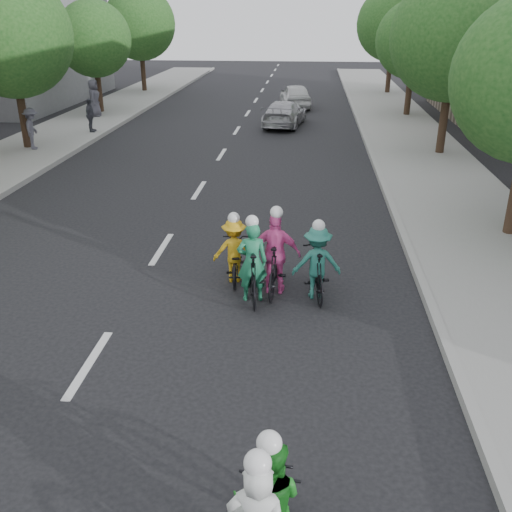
# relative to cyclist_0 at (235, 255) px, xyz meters

# --- Properties ---
(ground) EXTENTS (120.00, 120.00, 0.00)m
(ground) POSITION_rel_cyclist_0_xyz_m (-2.03, -3.46, -0.57)
(ground) COLOR black
(ground) RESTS_ON ground
(curb_left) EXTENTS (0.18, 80.00, 0.18)m
(curb_left) POSITION_rel_cyclist_0_xyz_m (-8.08, 6.54, -0.48)
(curb_left) COLOR #999993
(curb_left) RESTS_ON ground
(sidewalk_right) EXTENTS (4.00, 80.00, 0.15)m
(sidewalk_right) POSITION_rel_cyclist_0_xyz_m (5.97, 6.54, -0.50)
(sidewalk_right) COLOR gray
(sidewalk_right) RESTS_ON ground
(curb_right) EXTENTS (0.18, 80.00, 0.18)m
(curb_right) POSITION_rel_cyclist_0_xyz_m (4.02, 6.54, -0.48)
(curb_right) COLOR #999993
(curb_right) RESTS_ON ground
(tree_l_3) EXTENTS (4.80, 4.80, 6.93)m
(tree_l_3) POSITION_rel_cyclist_0_xyz_m (-10.23, 11.54, 3.95)
(tree_l_3) COLOR black
(tree_l_3) RESTS_ON ground
(tree_l_4) EXTENTS (4.00, 4.00, 5.97)m
(tree_l_4) POSITION_rel_cyclist_0_xyz_m (-10.23, 20.54, 3.39)
(tree_l_4) COLOR black
(tree_l_4) RESTS_ON ground
(tree_l_5) EXTENTS (4.80, 4.80, 6.93)m
(tree_l_5) POSITION_rel_cyclist_0_xyz_m (-10.23, 29.54, 3.95)
(tree_l_5) COLOR black
(tree_l_5) RESTS_ON ground
(tree_r_1) EXTENTS (4.80, 4.80, 6.93)m
(tree_r_1) POSITION_rel_cyclist_0_xyz_m (6.77, 12.14, 3.95)
(tree_r_1) COLOR black
(tree_r_1) RESTS_ON ground
(tree_r_2) EXTENTS (4.00, 4.00, 5.97)m
(tree_r_2) POSITION_rel_cyclist_0_xyz_m (6.77, 21.14, 3.39)
(tree_r_2) COLOR black
(tree_r_2) RESTS_ON ground
(tree_r_3) EXTENTS (4.80, 4.80, 6.93)m
(tree_r_3) POSITION_rel_cyclist_0_xyz_m (6.77, 30.14, 3.95)
(tree_r_3) COLOR black
(tree_r_3) RESTS_ON ground
(cyclist_0) EXTENTS (0.97, 1.66, 1.57)m
(cyclist_0) POSITION_rel_cyclist_0_xyz_m (0.00, 0.00, 0.00)
(cyclist_0) COLOR black
(cyclist_0) RESTS_ON ground
(cyclist_1) EXTENTS (0.76, 1.86, 1.82)m
(cyclist_1) POSITION_rel_cyclist_0_xyz_m (0.47, -0.82, 0.07)
(cyclist_1) COLOR black
(cyclist_1) RESTS_ON ground
(cyclist_2) EXTENTS (0.78, 1.61, 1.70)m
(cyclist_2) POSITION_rel_cyclist_0_xyz_m (1.23, -6.79, 0.07)
(cyclist_2) COLOR black
(cyclist_2) RESTS_ON ground
(cyclist_3) EXTENTS (1.06, 1.79, 1.69)m
(cyclist_3) POSITION_rel_cyclist_0_xyz_m (1.76, -0.60, 0.08)
(cyclist_3) COLOR black
(cyclist_3) RESTS_ON ground
(cyclist_4) EXTENTS (1.06, 1.86, 1.90)m
(cyclist_4) POSITION_rel_cyclist_0_xyz_m (0.92, -0.46, 0.13)
(cyclist_4) COLOR black
(cyclist_4) RESTS_ON ground
(follow_car_lead) EXTENTS (2.35, 4.51, 1.25)m
(follow_car_lead) POSITION_rel_cyclist_0_xyz_m (0.23, 17.94, 0.05)
(follow_car_lead) COLOR #ABABAF
(follow_car_lead) RESTS_ON ground
(follow_car_trail) EXTENTS (2.17, 4.19, 1.36)m
(follow_car_trail) POSITION_rel_cyclist_0_xyz_m (0.59, 23.96, 0.11)
(follow_car_trail) COLOR silver
(follow_car_trail) RESTS_ON ground
(spectator_0) EXTENTS (0.89, 1.20, 1.66)m
(spectator_0) POSITION_rel_cyclist_0_xyz_m (-9.75, 11.18, 0.41)
(spectator_0) COLOR #555462
(spectator_0) RESTS_ON sidewalk_left
(spectator_1) EXTENTS (0.41, 0.91, 1.53)m
(spectator_1) POSITION_rel_cyclist_0_xyz_m (-8.67, 14.83, 0.34)
(spectator_1) COLOR #4A4C57
(spectator_1) RESTS_ON sidewalk_left
(spectator_2) EXTENTS (0.73, 1.01, 1.90)m
(spectator_2) POSITION_rel_cyclist_0_xyz_m (-9.96, 18.98, 0.53)
(spectator_2) COLOR #4C4A56
(spectator_2) RESTS_ON sidewalk_left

